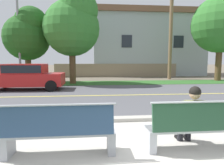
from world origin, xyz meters
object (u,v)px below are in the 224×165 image
Objects in this scene: bench_left at (59,132)px; shade_tree_far_left at (28,34)px; shade_tree_left at (73,24)px; seated_person_olive at (192,114)px; bench_right at (199,127)px; car_red_far at (26,76)px; streetlamp at (19,23)px; shade_tree_centre at (223,20)px.

shade_tree_far_left reaches higher than bench_left.
shade_tree_left is (3.53, -0.93, 0.65)m from shade_tree_far_left.
shade_tree_far_left is (-6.92, 12.15, 3.07)m from seated_person_olive.
car_red_far reaches higher than bench_right.
streetlamp is 1.14× the size of shade_tree_left.
bench_right is 0.30× the size of shade_tree_left.
shade_tree_centre is (11.49, 12.35, 4.65)m from bench_left.
shade_tree_centre is at bearing 53.76° from seated_person_olive.
bench_right is 0.47× the size of car_red_far.
car_red_far is at bearing -131.60° from shade_tree_left.
shade_tree_centre is at bearing 0.09° from shade_tree_far_left.
bench_left is 9.17m from car_red_far.
bench_left is at bearing -176.15° from seated_person_olive.
shade_tree_centre is (15.84, 0.03, 1.37)m from shade_tree_far_left.
shade_tree_left is at bearing 48.40° from car_red_far.
shade_tree_centre is (16.14, 0.94, 0.73)m from streetlamp.
bench_right is 15.89m from shade_tree_centre.
shade_tree_left reaches higher than bench_right.
shade_tree_left is 12.37m from shade_tree_centre.
car_red_far is (-5.93, 8.34, 0.18)m from seated_person_olive.
car_red_far is 4.74m from streetlamp.
bench_right is 0.35× the size of shade_tree_far_left.
shade_tree_left reaches higher than seated_person_olive.
bench_left is 0.35× the size of shade_tree_far_left.
bench_left is 12.08m from shade_tree_left.
streetlamp reaches higher than bench_right.
car_red_far is 0.56× the size of streetlamp.
bench_right is at bearing -67.62° from seated_person_olive.
shade_tree_left is (-3.46, 11.39, 3.94)m from bench_right.
shade_tree_far_left is at bearing 119.67° from seated_person_olive.
streetlamp is (-4.65, 11.41, 3.93)m from bench_left.
streetlamp reaches higher than shade_tree_left.
shade_tree_far_left is 15.90m from shade_tree_centre.
shade_tree_centre reaches higher than shade_tree_far_left.
shade_tree_centre is at bearing 4.45° from shade_tree_left.
car_red_far is at bearing -165.55° from shade_tree_centre.
bench_right is 14.54m from shade_tree_far_left.
bench_right is 0.26× the size of streetlamp.
shade_tree_left is at bearing -175.55° from shade_tree_centre.
car_red_far is 0.63× the size of shade_tree_left.
shade_tree_far_left is (-6.99, 12.32, 3.29)m from bench_right.
shade_tree_centre is (14.86, 3.83, 4.26)m from car_red_far.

